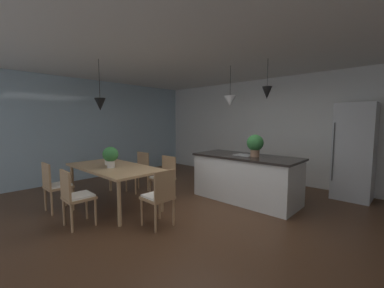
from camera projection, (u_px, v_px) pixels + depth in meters
name	position (u px, v px, depth m)	size (l,w,h in m)	color
ground_plane	(200.00, 219.00, 3.94)	(10.00, 8.40, 0.04)	#4C301E
ceiling_slab	(201.00, 44.00, 3.68)	(10.00, 8.40, 0.12)	silver
wall_back_kitchen	(284.00, 130.00, 6.18)	(10.00, 0.12, 2.70)	silver
window_wall_left_glazing	(89.00, 130.00, 6.58)	(0.06, 8.40, 2.70)	#9EB7C6
dining_table	(113.00, 170.00, 4.47)	(1.97, 0.98, 0.74)	tan
chair_far_right	(164.00, 176.00, 4.82)	(0.41, 0.41, 0.87)	#A87F56
chair_far_left	(139.00, 170.00, 5.42)	(0.42, 0.42, 0.87)	#A87F56
chair_near_left	(55.00, 185.00, 4.17)	(0.40, 0.40, 0.87)	#A87F56
chair_kitchen_end	(160.00, 196.00, 3.57)	(0.41, 0.41, 0.87)	#A87F56
chair_near_right	(75.00, 196.00, 3.57)	(0.41, 0.41, 0.87)	#A87F56
kitchen_island	(246.00, 177.00, 4.78)	(2.06, 0.91, 0.91)	silver
refrigerator	(354.00, 152.00, 4.82)	(0.68, 0.67, 1.94)	#B2B5B7
pendant_over_table	(100.00, 104.00, 4.41)	(0.20, 0.20, 0.93)	black
pendant_over_island_main	(230.00, 101.00, 4.91)	(0.25, 0.25, 0.80)	black
pendant_over_island_aux	(267.00, 93.00, 4.35)	(0.18, 0.18, 0.72)	black
potted_plant_on_island	(255.00, 144.00, 4.59)	(0.32, 0.32, 0.43)	#8C664C
potted_plant_on_table	(111.00, 155.00, 4.31)	(0.28, 0.28, 0.38)	beige
vase_on_dining_table	(107.00, 160.00, 4.64)	(0.09, 0.09, 0.17)	silver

